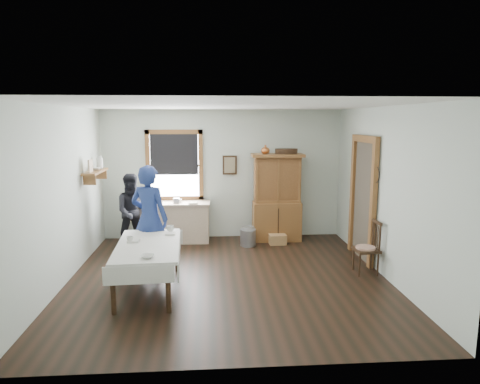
# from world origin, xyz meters

# --- Properties ---
(room) EXTENTS (5.01, 5.01, 2.70)m
(room) POSITION_xyz_m (0.00, 0.00, 1.35)
(room) COLOR black
(room) RESTS_ON ground
(window) EXTENTS (1.18, 0.07, 1.48)m
(window) POSITION_xyz_m (-1.00, 2.46, 1.62)
(window) COLOR white
(window) RESTS_ON room
(doorway) EXTENTS (0.09, 1.14, 2.22)m
(doorway) POSITION_xyz_m (2.46, 0.85, 1.16)
(doorway) COLOR #4B4235
(doorway) RESTS_ON room
(wall_shelf) EXTENTS (0.24, 1.00, 0.44)m
(wall_shelf) POSITION_xyz_m (-2.37, 1.54, 1.57)
(wall_shelf) COLOR brown
(wall_shelf) RESTS_ON room
(framed_picture) EXTENTS (0.30, 0.04, 0.40)m
(framed_picture) POSITION_xyz_m (0.15, 2.46, 1.55)
(framed_picture) COLOR #372513
(framed_picture) RESTS_ON room
(rug_beater) EXTENTS (0.01, 0.27, 0.27)m
(rug_beater) POSITION_xyz_m (2.45, 0.30, 1.72)
(rug_beater) COLOR black
(rug_beater) RESTS_ON room
(work_counter) EXTENTS (1.45, 0.58, 0.82)m
(work_counter) POSITION_xyz_m (-1.00, 2.18, 0.41)
(work_counter) COLOR #CAAC8C
(work_counter) RESTS_ON room
(china_hutch) EXTENTS (1.06, 0.51, 1.80)m
(china_hutch) POSITION_xyz_m (1.11, 2.15, 0.90)
(china_hutch) COLOR brown
(china_hutch) RESTS_ON room
(dining_table) EXTENTS (1.02, 1.81, 0.70)m
(dining_table) POSITION_xyz_m (-1.18, -0.39, 0.35)
(dining_table) COLOR silver
(dining_table) RESTS_ON room
(spindle_chair) EXTENTS (0.43, 0.43, 0.88)m
(spindle_chair) POSITION_xyz_m (2.26, 0.08, 0.44)
(spindle_chair) COLOR #372513
(spindle_chair) RESTS_ON room
(pail) EXTENTS (0.33, 0.33, 0.34)m
(pail) POSITION_xyz_m (0.48, 1.77, 0.17)
(pail) COLOR gray
(pail) RESTS_ON room
(wicker_basket) EXTENTS (0.35, 0.26, 0.20)m
(wicker_basket) POSITION_xyz_m (1.08, 1.83, 0.10)
(wicker_basket) COLOR #AC7A4E
(wicker_basket) RESTS_ON room
(woman_blue) EXTENTS (0.70, 0.59, 1.64)m
(woman_blue) POSITION_xyz_m (-1.27, 0.46, 0.82)
(woman_blue) COLOR navy
(woman_blue) RESTS_ON room
(figure_dark) EXTENTS (0.79, 0.69, 1.37)m
(figure_dark) POSITION_xyz_m (-1.74, 1.72, 0.68)
(figure_dark) COLOR black
(figure_dark) RESTS_ON room
(table_cup_a) EXTENTS (0.16, 0.16, 0.10)m
(table_cup_a) POSITION_xyz_m (-0.92, 0.31, 0.75)
(table_cup_a) COLOR silver
(table_cup_a) RESTS_ON dining_table
(table_cup_b) EXTENTS (0.12, 0.12, 0.09)m
(table_cup_b) POSITION_xyz_m (-1.46, -0.30, 0.75)
(table_cup_b) COLOR silver
(table_cup_b) RESTS_ON dining_table
(table_bowl) EXTENTS (0.22, 0.22, 0.05)m
(table_bowl) POSITION_xyz_m (-1.10, -1.04, 0.73)
(table_bowl) COLOR silver
(table_bowl) RESTS_ON dining_table
(counter_book) EXTENTS (0.15, 0.21, 0.02)m
(counter_book) POSITION_xyz_m (-0.71, 2.06, 0.83)
(counter_book) COLOR #7F7254
(counter_book) RESTS_ON work_counter
(counter_bowl) EXTENTS (0.23, 0.23, 0.06)m
(counter_bowl) POSITION_xyz_m (-0.94, 2.21, 0.85)
(counter_bowl) COLOR silver
(counter_bowl) RESTS_ON work_counter
(shelf_bowl) EXTENTS (0.22, 0.22, 0.05)m
(shelf_bowl) POSITION_xyz_m (-2.37, 1.55, 1.60)
(shelf_bowl) COLOR silver
(shelf_bowl) RESTS_ON wall_shelf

